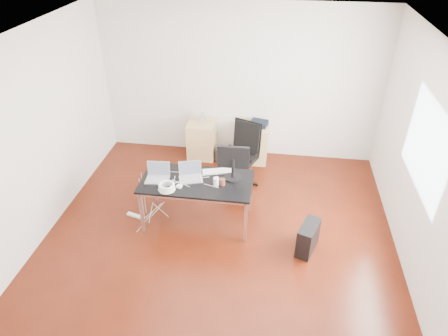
# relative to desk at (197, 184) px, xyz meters

# --- Properties ---
(room_shell) EXTENTS (5.00, 5.00, 5.00)m
(room_shell) POSITION_rel_desk_xyz_m (0.40, -0.34, 0.73)
(room_shell) COLOR #3D1106
(room_shell) RESTS_ON ground
(desk) EXTENTS (1.60, 0.80, 0.73)m
(desk) POSITION_rel_desk_xyz_m (0.00, 0.00, 0.00)
(desk) COLOR black
(desk) RESTS_ON ground
(office_chair) EXTENTS (0.62, 0.64, 1.08)m
(office_chair) POSITION_rel_desk_xyz_m (0.55, 1.12, -0.07)
(office_chair) COLOR black
(office_chair) RESTS_ON ground
(filing_cabinet_left) EXTENTS (0.50, 0.50, 0.70)m
(filing_cabinet_left) POSITION_rel_desk_xyz_m (-0.30, 1.88, -0.33)
(filing_cabinet_left) COLOR tan
(filing_cabinet_left) RESTS_ON ground
(filing_cabinet_right) EXTENTS (0.50, 0.50, 0.70)m
(filing_cabinet_right) POSITION_rel_desk_xyz_m (0.68, 1.88, -0.33)
(filing_cabinet_right) COLOR tan
(filing_cabinet_right) RESTS_ON ground
(pc_tower) EXTENTS (0.34, 0.49, 0.44)m
(pc_tower) POSITION_rel_desk_xyz_m (1.62, -0.41, -0.46)
(pc_tower) COLOR black
(pc_tower) RESTS_ON ground
(wastebasket) EXTENTS (0.29, 0.29, 0.28)m
(wastebasket) POSITION_rel_desk_xyz_m (0.09, 1.75, -0.54)
(wastebasket) COLOR black
(wastebasket) RESTS_ON ground
(power_strip) EXTENTS (0.30, 0.14, 0.04)m
(power_strip) POSITION_rel_desk_xyz_m (-0.97, -0.07, -0.66)
(power_strip) COLOR white
(power_strip) RESTS_ON ground
(laptop_left) EXTENTS (0.35, 0.28, 0.23)m
(laptop_left) POSITION_rel_desk_xyz_m (-0.56, -0.03, 0.11)
(laptop_left) COLOR silver
(laptop_left) RESTS_ON desk
(laptop_right) EXTENTS (0.39, 0.34, 0.23)m
(laptop_right) POSITION_rel_desk_xyz_m (-0.10, 0.05, 0.11)
(laptop_right) COLOR silver
(laptop_right) RESTS_ON desk
(monitor) EXTENTS (0.45, 0.26, 0.51)m
(monitor) POSITION_rel_desk_xyz_m (0.50, 0.16, 0.34)
(monitor) COLOR black
(monitor) RESTS_ON desk
(keyboard) EXTENTS (0.46, 0.25, 0.02)m
(keyboard) POSITION_rel_desk_xyz_m (0.26, 0.27, 0.06)
(keyboard) COLOR white
(keyboard) RESTS_ON desk
(cup_white) EXTENTS (0.10, 0.10, 0.12)m
(cup_white) POSITION_rel_desk_xyz_m (0.30, -0.06, 0.11)
(cup_white) COLOR white
(cup_white) RESTS_ON desk
(cup_brown) EXTENTS (0.09, 0.09, 0.10)m
(cup_brown) POSITION_rel_desk_xyz_m (0.38, -0.05, 0.10)
(cup_brown) COLOR brown
(cup_brown) RESTS_ON desk
(cable_coil) EXTENTS (0.24, 0.24, 0.11)m
(cable_coil) POSITION_rel_desk_xyz_m (-0.36, -0.28, 0.11)
(cable_coil) COLOR white
(cable_coil) RESTS_ON desk
(power_adapter) EXTENTS (0.09, 0.09, 0.03)m
(power_adapter) POSITION_rel_desk_xyz_m (-0.21, -0.19, 0.07)
(power_adapter) COLOR white
(power_adapter) RESTS_ON desk
(speaker) EXTENTS (0.10, 0.09, 0.18)m
(speaker) POSITION_rel_desk_xyz_m (-0.28, 1.92, 0.11)
(speaker) COLOR #9E9E9E
(speaker) RESTS_ON filing_cabinet_left
(navy_garment) EXTENTS (0.35, 0.30, 0.09)m
(navy_garment) POSITION_rel_desk_xyz_m (0.76, 1.92, 0.07)
(navy_garment) COLOR black
(navy_garment) RESTS_ON filing_cabinet_right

